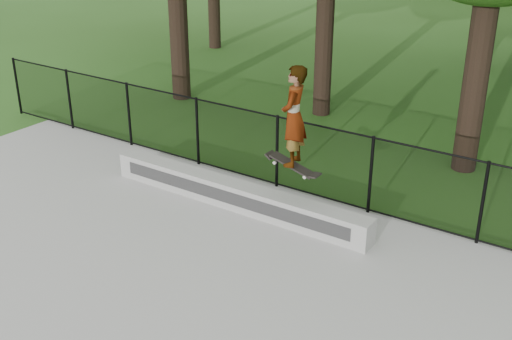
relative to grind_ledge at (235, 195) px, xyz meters
The scene contains 3 objects.
grind_ledge is the anchor object (origin of this frame).
skater_airborne 2.16m from the grind_ledge, ahead, with size 0.82×0.71×1.91m.
chainlink_fence 1.31m from the grind_ledge, 82.27° to the left, with size 16.06×0.06×1.50m.
Camera 1 is at (6.17, -3.98, 5.59)m, focal length 45.00 mm.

